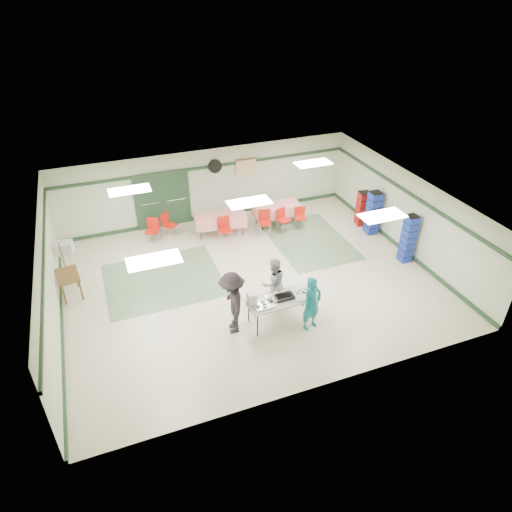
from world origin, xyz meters
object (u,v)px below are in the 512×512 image
object	(u,v)px
volunteer_teal	(312,304)
dining_table_a	(277,209)
volunteer_grey	(273,283)
broom	(64,261)
chair_loose_b	(152,228)
crate_stack_blue_b	(408,239)
serving_table	(282,300)
dining_table_b	(220,219)
office_printer	(65,248)
chair_loose_a	(167,223)
volunteer_dark	(232,303)
crate_stack_red	(363,209)
chair_d	(224,227)
chair_a	(282,217)
chair_b	(265,220)
chair_c	(300,215)
crate_stack_blue_a	(373,213)
printer_table	(68,277)

from	to	relation	value
volunteer_teal	dining_table_a	world-z (taller)	volunteer_teal
volunteer_grey	broom	world-z (taller)	volunteer_grey
chair_loose_b	crate_stack_blue_b	size ratio (longest dim) A/B	0.55
serving_table	volunteer_grey	distance (m)	0.72
volunteer_grey	dining_table_b	world-z (taller)	volunteer_grey
office_printer	volunteer_teal	bearing A→B (deg)	-29.02
chair_loose_a	crate_stack_blue_b	bearing A→B (deg)	-74.31
volunteer_dark	crate_stack_red	size ratio (longest dim) A/B	1.38
volunteer_dark	chair_d	size ratio (longest dim) A/B	1.94
volunteer_grey	chair_a	world-z (taller)	volunteer_grey
crate_stack_blue_b	volunteer_grey	bearing A→B (deg)	-173.12
crate_stack_red	crate_stack_blue_b	bearing A→B (deg)	-90.00
dining_table_a	chair_b	size ratio (longest dim) A/B	1.88
chair_c	broom	world-z (taller)	broom
crate_stack_blue_b	dining_table_b	bearing A→B (deg)	142.91
chair_loose_a	chair_loose_b	xyz separation A→B (m)	(-0.56, -0.19, -0.00)
volunteer_teal	dining_table_b	xyz separation A→B (m)	(-0.75, 5.69, -0.22)
chair_a	crate_stack_red	xyz separation A→B (m)	(2.95, -0.64, 0.12)
volunteer_teal	chair_c	world-z (taller)	volunteer_teal
crate_stack_blue_a	chair_d	bearing A→B (deg)	165.83
serving_table	office_printer	world-z (taller)	office_printer
chair_loose_a	crate_stack_red	world-z (taller)	crate_stack_red
volunteer_dark	chair_loose_b	xyz separation A→B (m)	(-1.15, 5.34, -0.35)
chair_c	chair_loose_b	size ratio (longest dim) A/B	0.88
dining_table_a	chair_d	distance (m)	2.30
chair_d	dining_table_a	bearing A→B (deg)	15.10
volunteer_grey	chair_loose_b	distance (m)	5.39
volunteer_grey	chair_a	distance (m)	4.38
volunteer_grey	volunteer_dark	size ratio (longest dim) A/B	0.85
dining_table_a	chair_a	distance (m)	0.57
crate_stack_blue_b	chair_d	bearing A→B (deg)	147.27
broom	dining_table_b	bearing A→B (deg)	2.89
volunteer_dark	chair_b	size ratio (longest dim) A/B	1.96
chair_a	crate_stack_blue_a	distance (m)	3.23
chair_d	crate_stack_blue_a	distance (m)	5.31
chair_loose_b	chair_a	bearing A→B (deg)	17.26
printer_table	crate_stack_blue_b	bearing A→B (deg)	-17.86
volunteer_grey	chair_loose_a	distance (m)	5.32
chair_b	chair_c	xyz separation A→B (m)	(1.39, -0.01, -0.08)
broom	dining_table_a	bearing A→B (deg)	-0.81
volunteer_dark	crate_stack_red	xyz separation A→B (m)	(6.34, 3.86, -0.25)
volunteer_teal	dining_table_b	bearing A→B (deg)	81.32
broom	chair_a	bearing A→B (deg)	-5.09
dining_table_b	chair_a	size ratio (longest dim) A/B	2.19
volunteer_dark	crate_stack_blue_b	size ratio (longest dim) A/B	1.09
crate_stack_red	broom	bearing A→B (deg)	179.95
chair_d	chair_loose_b	distance (m)	2.49
chair_d	crate_stack_red	world-z (taller)	crate_stack_red
chair_c	chair_a	bearing A→B (deg)	-162.57
crate_stack_blue_a	dining_table_a	bearing A→B (deg)	147.47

